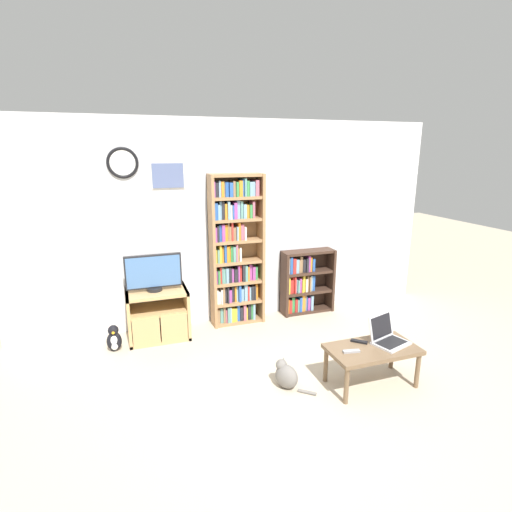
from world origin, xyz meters
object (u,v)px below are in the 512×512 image
object	(u,v)px
bookshelf_tall	(235,252)
coffee_table	(372,352)
tv_stand	(158,314)
remote_near_laptop	(351,351)
television	(153,273)
cat	(286,375)
penguin_figurine	(114,339)
remote_far_from_laptop	(359,341)
bookshelf_short	(303,282)
laptop	(387,336)

from	to	relation	value
bookshelf_tall	coffee_table	xyz separation A→B (m)	(0.83, -1.86, -0.61)
tv_stand	remote_near_laptop	xyz separation A→B (m)	(1.60, -1.72, 0.10)
television	cat	size ratio (longest dim) A/B	1.73
television	penguin_figurine	bearing A→B (deg)	-159.26
tv_stand	remote_near_laptop	size ratio (longest dim) A/B	4.31
coffee_table	remote_far_from_laptop	bearing A→B (deg)	117.27
bookshelf_short	cat	xyz separation A→B (m)	(-0.96, -1.65, -0.31)
bookshelf_tall	cat	world-z (taller)	bookshelf_tall
bookshelf_short	cat	world-z (taller)	bookshelf_short
laptop	penguin_figurine	xyz separation A→B (m)	(-2.55, 1.48, -0.32)
television	bookshelf_tall	world-z (taller)	bookshelf_tall
penguin_figurine	cat	bearing A→B (deg)	-39.83
bookshelf_short	remote_far_from_laptop	bearing A→B (deg)	-97.41
tv_stand	remote_near_laptop	bearing A→B (deg)	-47.18
cat	penguin_figurine	size ratio (longest dim) A/B	1.23
tv_stand	penguin_figurine	world-z (taller)	tv_stand
tv_stand	coffee_table	xyz separation A→B (m)	(1.84, -1.71, 0.04)
cat	television	bearing A→B (deg)	97.99
tv_stand	penguin_figurine	bearing A→B (deg)	-160.54
television	bookshelf_tall	xyz separation A→B (m)	(1.03, 0.14, 0.13)
television	tv_stand	bearing A→B (deg)	-16.28
bookshelf_tall	laptop	size ratio (longest dim) A/B	4.84
coffee_table	bookshelf_short	bearing A→B (deg)	85.13
coffee_table	remote_far_from_laptop	world-z (taller)	remote_far_from_laptop
tv_stand	penguin_figurine	xyz separation A→B (m)	(-0.52, -0.18, -0.16)
television	remote_far_from_laptop	size ratio (longest dim) A/B	4.40
tv_stand	bookshelf_tall	bearing A→B (deg)	8.37
bookshelf_tall	bookshelf_short	size ratio (longest dim) A/B	2.18
coffee_table	remote_near_laptop	world-z (taller)	remote_near_laptop
bookshelf_short	coffee_table	xyz separation A→B (m)	(-0.16, -1.87, -0.09)
bookshelf_short	cat	size ratio (longest dim) A/B	2.35
coffee_table	penguin_figurine	distance (m)	2.82
remote_far_from_laptop	bookshelf_short	bearing A→B (deg)	34.69
coffee_table	penguin_figurine	bearing A→B (deg)	147.11
laptop	remote_near_laptop	distance (m)	0.44
bookshelf_tall	bookshelf_short	world-z (taller)	bookshelf_tall
tv_stand	bookshelf_tall	distance (m)	1.21
television	bookshelf_short	xyz separation A→B (m)	(2.02, 0.16, -0.39)
tv_stand	laptop	size ratio (longest dim) A/B	1.77
laptop	remote_far_from_laptop	distance (m)	0.27
bookshelf_tall	remote_far_from_laptop	xyz separation A→B (m)	(0.76, -1.73, -0.55)
television	remote_near_laptop	xyz separation A→B (m)	(1.62, -1.73, -0.42)
television	remote_far_from_laptop	world-z (taller)	television
bookshelf_short	bookshelf_tall	bearing A→B (deg)	-179.18
laptop	remote_far_from_laptop	world-z (taller)	laptop
coffee_table	bookshelf_tall	bearing A→B (deg)	114.04
tv_stand	remote_far_from_laptop	size ratio (longest dim) A/B	4.80
remote_near_laptop	penguin_figurine	distance (m)	2.63
tv_stand	penguin_figurine	distance (m)	0.57
remote_far_from_laptop	tv_stand	bearing A→B (deg)	90.48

